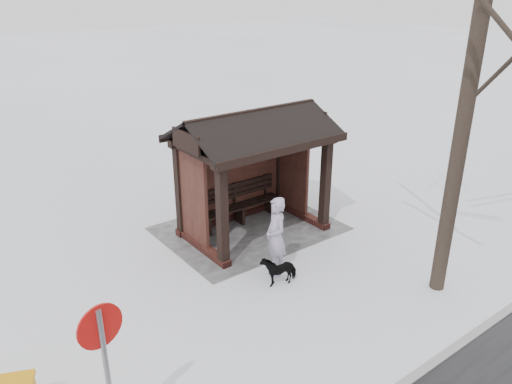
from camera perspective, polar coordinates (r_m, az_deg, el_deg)
ground at (r=12.45m, az=-0.24°, el=-4.55°), size 120.00×120.00×0.00m
kerb at (r=9.36m, az=21.33°, el=-16.61°), size 120.00×0.15×0.06m
trampled_patch at (r=12.59m, az=-0.79°, el=-4.19°), size 4.20×3.20×0.02m
bus_shelter at (r=11.74m, az=-0.72°, el=5.17°), size 3.60×2.40×3.09m
pedestrian at (r=10.36m, az=2.27°, el=-5.13°), size 0.58×0.73×1.73m
dog at (r=10.33m, az=2.62°, el=-8.80°), size 0.78×0.48×0.61m
road_sign at (r=6.50m, az=-17.03°, el=-16.91°), size 0.58×0.14×2.30m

